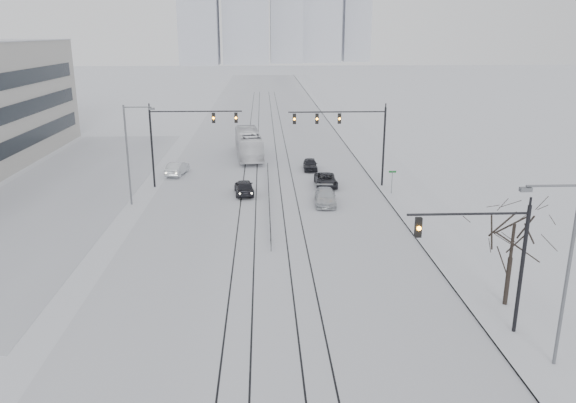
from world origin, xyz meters
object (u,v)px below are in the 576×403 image
(sedan_sb_inner, at_px, (244,187))
(sedan_sb_outer, at_px, (177,169))
(sedan_nb_far, at_px, (310,164))
(box_truck, at_px, (249,144))
(traffic_mast_near, at_px, (492,253))
(bare_tree, at_px, (514,233))
(sedan_nb_front, at_px, (326,180))
(sedan_nb_right, at_px, (325,197))

(sedan_sb_inner, distance_m, sedan_sb_outer, 11.09)
(sedan_nb_far, distance_m, box_truck, 10.15)
(traffic_mast_near, distance_m, sedan_nb_far, 37.23)
(sedan_sb_inner, bearing_deg, traffic_mast_near, 110.39)
(traffic_mast_near, xyz_separation_m, bare_tree, (2.41, 3.00, -0.07))
(traffic_mast_near, bearing_deg, bare_tree, 51.24)
(sedan_nb_front, relative_size, sedan_nb_far, 1.21)
(sedan_nb_front, bearing_deg, box_truck, 119.87)
(bare_tree, relative_size, sedan_sb_outer, 1.40)
(sedan_sb_inner, distance_m, sedan_nb_front, 8.61)
(sedan_sb_inner, height_order, sedan_sb_outer, sedan_sb_inner)
(sedan_nb_right, bearing_deg, sedan_nb_far, 95.04)
(sedan_nb_far, bearing_deg, sedan_sb_outer, -172.19)
(sedan_nb_front, bearing_deg, sedan_nb_right, -96.55)
(sedan_sb_inner, height_order, sedan_nb_far, sedan_sb_inner)
(sedan_nb_front, xyz_separation_m, sedan_nb_right, (-0.72, -6.14, 0.04))
(traffic_mast_near, distance_m, sedan_nb_front, 30.12)
(sedan_sb_outer, bearing_deg, bare_tree, 135.75)
(sedan_nb_right, relative_size, sedan_nb_far, 1.24)
(sedan_sb_inner, bearing_deg, sedan_nb_far, -132.18)
(bare_tree, relative_size, sedan_nb_right, 1.31)
(sedan_nb_far, bearing_deg, sedan_sb_inner, -124.94)
(sedan_sb_outer, bearing_deg, traffic_mast_near, 130.50)
(sedan_sb_inner, xyz_separation_m, sedan_nb_right, (7.47, -3.48, -0.06))
(bare_tree, relative_size, sedan_sb_inner, 1.41)
(sedan_sb_outer, distance_m, sedan_nb_front, 16.67)
(sedan_nb_front, bearing_deg, sedan_nb_far, 98.13)
(bare_tree, distance_m, sedan_sb_inner, 28.67)
(box_truck, bearing_deg, sedan_nb_front, 114.64)
(sedan_nb_front, height_order, box_truck, box_truck)
(bare_tree, xyz_separation_m, sedan_nb_far, (-8.35, 33.54, -3.85))
(sedan_nb_right, distance_m, box_truck, 21.71)
(sedan_sb_inner, distance_m, sedan_nb_far, 12.12)
(sedan_sb_outer, height_order, sedan_nb_front, sedan_sb_outer)
(sedan_nb_front, relative_size, sedan_nb_right, 0.98)
(traffic_mast_near, distance_m, sedan_sb_outer, 40.77)
(sedan_sb_inner, bearing_deg, sedan_nb_front, -167.75)
(bare_tree, bearing_deg, sedan_nb_far, 103.98)
(sedan_sb_outer, height_order, box_truck, box_truck)
(traffic_mast_near, relative_size, sedan_nb_right, 1.50)
(sedan_nb_front, bearing_deg, sedan_sb_inner, -161.84)
(traffic_mast_near, relative_size, sedan_nb_front, 1.53)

